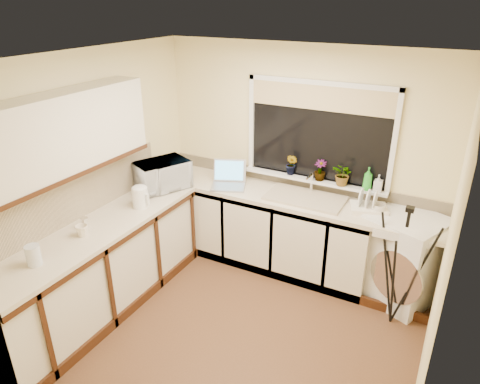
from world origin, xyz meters
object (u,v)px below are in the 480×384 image
washing_machine (402,258)px  plant_b (292,165)px  tripod (400,268)px  plant_d (343,175)px  microwave (162,175)px  dish_rack (369,208)px  cup_left (82,231)px  glass_jug (33,255)px  plant_c (320,170)px  cup_back (378,209)px  soap_bottle_clear (378,183)px  steel_jar (85,223)px  laptop (229,179)px  kettle (140,198)px  soap_bottle_green (368,179)px

washing_machine → plant_b: size_ratio=3.84×
tripod → plant_d: (-0.74, 0.60, 0.56)m
microwave → dish_rack: bearing=-52.0°
plant_b → cup_left: (-1.24, -1.89, -0.22)m
dish_rack → glass_jug: bearing=-153.7°
plant_d → washing_machine: bearing=-13.3°
plant_c → cup_back: (0.68, -0.21, -0.21)m
soap_bottle_clear → cup_back: size_ratio=1.30×
steel_jar → microwave: (0.08, 1.08, 0.11)m
plant_d → soap_bottle_clear: plant_d is taller
dish_rack → microwave: size_ratio=0.62×
laptop → dish_rack: size_ratio=1.37×
laptop → tripod: (1.97, -0.36, -0.36)m
plant_b → cup_left: bearing=-123.3°
washing_machine → plant_d: (-0.72, 0.17, 0.71)m
steel_jar → kettle: bearing=72.8°
laptop → tripod: size_ratio=0.39×
washing_machine → soap_bottle_green: size_ratio=3.83×
dish_rack → steel_jar: 2.75m
glass_jug → plant_d: 3.00m
steel_jar → soap_bottle_clear: size_ratio=0.56×
plant_b → tripod: bearing=-25.3°
laptop → steel_jar: 1.65m
laptop → cup_left: size_ratio=4.28×
dish_rack → tripod: tripod is taller
glass_jug → plant_b: bearing=62.8°
plant_b → cup_left: plant_b is taller
plant_c → cup_back: bearing=-17.4°
soap_bottle_clear → cup_left: 2.89m
laptop → washing_machine: bearing=-20.3°
soap_bottle_green → soap_bottle_clear: 0.11m
plant_c → cup_back: plant_c is taller
kettle → cup_back: kettle is taller
dish_rack → soap_bottle_green: size_ratio=1.46×
microwave → soap_bottle_clear: (2.20, 0.68, 0.08)m
tripod → steel_jar: bearing=-179.9°
laptop → plant_b: bearing=0.2°
plant_b → cup_left: 2.28m
laptop → soap_bottle_green: bearing=-12.9°
steel_jar → soap_bottle_clear: bearing=37.6°
washing_machine → plant_c: size_ratio=4.07×
kettle → soap_bottle_clear: soap_bottle_clear is taller
dish_rack → cup_back: (0.10, -0.03, 0.03)m
steel_jar → washing_machine: bearing=30.7°
washing_machine → plant_d: 1.02m
glass_jug → plant_d: size_ratio=0.70×
washing_machine → tripod: size_ratio=0.75×
tripod → cup_back: size_ratio=9.02×
plant_b → plant_c: bearing=-0.3°
washing_machine → steel_jar: bearing=-126.4°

